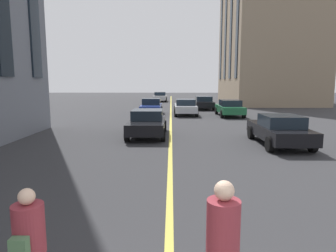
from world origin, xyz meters
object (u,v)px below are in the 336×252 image
(car_black_mid, at_px, (279,130))
(car_silver_near, at_px, (160,97))
(car_blue_far, at_px, (151,106))
(car_black_trailing, at_px, (204,103))
(pedestrian_companion, at_px, (30,250))
(car_silver_oncoming, at_px, (185,107))
(car_green_parked_b, at_px, (230,108))
(car_black_parked_a, at_px, (147,123))

(car_black_mid, bearing_deg, car_silver_near, 11.89)
(car_blue_far, xyz_separation_m, car_black_trailing, (5.05, -5.14, 0.00))
(car_blue_far, distance_m, car_silver_near, 17.88)
(car_silver_near, xyz_separation_m, pedestrian_companion, (-40.83, 0.10, 0.07))
(car_black_trailing, bearing_deg, car_silver_near, 21.36)
(car_silver_oncoming, height_order, car_green_parked_b, same)
(car_black_trailing, height_order, car_black_mid, same)
(car_black_parked_a, xyz_separation_m, pedestrian_companion, (-12.22, 0.48, 0.07))
(car_green_parked_b, bearing_deg, car_blue_far, 77.93)
(car_blue_far, height_order, car_black_trailing, car_blue_far)
(car_black_trailing, distance_m, car_silver_oncoming, 5.93)
(car_black_trailing, bearing_deg, car_green_parked_b, -167.09)
(car_black_parked_a, bearing_deg, car_blue_far, 2.67)
(car_blue_far, xyz_separation_m, car_black_mid, (-13.00, -6.62, 0.00))
(car_black_mid, bearing_deg, car_black_parked_a, 69.69)
(car_black_trailing, bearing_deg, car_silver_oncoming, 158.71)
(car_black_trailing, distance_m, car_silver_near, 13.77)
(car_blue_far, relative_size, car_black_parked_a, 0.89)
(car_black_trailing, relative_size, car_silver_near, 1.00)
(car_silver_oncoming, bearing_deg, pedestrian_companion, 172.48)
(car_green_parked_b, relative_size, pedestrian_companion, 2.83)
(car_blue_far, distance_m, car_silver_oncoming, 3.02)
(car_black_mid, xyz_separation_m, pedestrian_companion, (-9.95, 6.60, 0.07))
(car_blue_far, xyz_separation_m, car_silver_near, (17.88, -0.12, 0.00))
(car_black_mid, xyz_separation_m, car_silver_oncoming, (12.52, 3.64, 0.00))
(car_black_trailing, height_order, car_silver_near, same)
(car_blue_far, bearing_deg, car_black_parked_a, -177.33)
(car_green_parked_b, height_order, pedestrian_companion, pedestrian_companion)
(car_black_mid, relative_size, car_silver_oncoming, 1.00)
(car_blue_far, distance_m, car_black_mid, 14.59)
(car_green_parked_b, bearing_deg, car_silver_oncoming, 75.52)
(car_silver_near, distance_m, car_green_parked_b, 20.36)
(car_silver_near, relative_size, car_black_parked_a, 1.00)
(car_black_mid, height_order, car_silver_oncoming, same)
(car_black_parked_a, relative_size, pedestrian_companion, 2.83)
(car_blue_far, relative_size, car_silver_near, 0.89)
(car_black_mid, distance_m, car_silver_oncoming, 13.04)
(car_blue_far, distance_m, car_green_parked_b, 6.77)
(car_green_parked_b, bearing_deg, car_black_parked_a, 146.70)
(car_black_trailing, bearing_deg, pedestrian_companion, 169.64)
(car_silver_oncoming, xyz_separation_m, pedestrian_companion, (-22.47, 2.97, 0.07))
(car_black_parked_a, bearing_deg, car_green_parked_b, -33.30)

